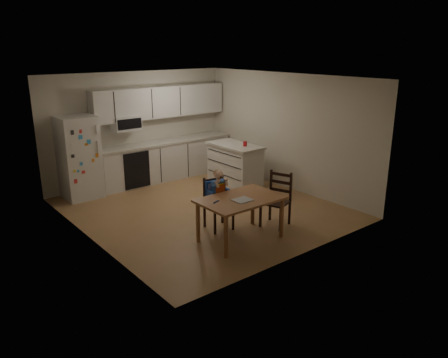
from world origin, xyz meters
name	(u,v)px	position (x,y,z in m)	size (l,w,h in m)	color
room	(188,142)	(0.00, 0.48, 1.25)	(4.52, 5.01, 2.51)	olive
refrigerator	(79,157)	(-1.55, 2.15, 0.85)	(0.72, 0.70, 1.70)	silver
kitchen_run	(163,142)	(0.50, 2.24, 0.88)	(3.37, 0.62, 2.15)	silver
kitchen_island	(235,165)	(1.42, 0.72, 0.48)	(0.68, 1.30, 0.96)	silver
red_cup	(245,144)	(1.48, 0.46, 1.01)	(0.08, 0.08, 0.11)	#B5151B
dining_table	(241,204)	(-0.35, -1.51, 0.62)	(1.34, 0.86, 0.72)	brown
napkin	(242,200)	(-0.40, -1.61, 0.72)	(0.28, 0.25, 0.01)	#ACACB1
toddler_spoon	(216,202)	(-0.78, -1.41, 0.72)	(0.02, 0.02, 0.12)	#2147AA
chair_booster	(217,193)	(-0.34, -0.90, 0.64)	(0.45, 0.45, 1.06)	black
chair_side	(278,195)	(0.59, -1.43, 0.54)	(0.54, 0.54, 0.95)	black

